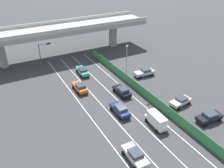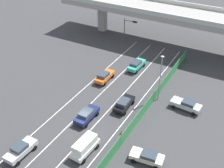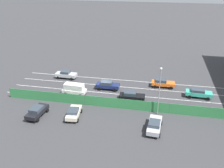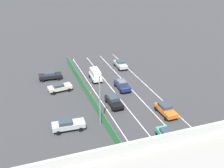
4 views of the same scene
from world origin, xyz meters
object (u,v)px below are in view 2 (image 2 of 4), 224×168
car_taxi_orange (104,76)px  parked_wagon_silver (186,105)px  car_sedan_navy (87,115)px  car_sedan_silver (21,150)px  parked_sedan_cream (147,157)px  traffic_light (128,27)px  street_lamp (160,74)px  car_van_white (85,146)px  traffic_cone (122,132)px  car_taxi_teal (136,65)px  car_sedan_black (124,103)px

car_taxi_orange → parked_wagon_silver: bearing=-3.4°
car_sedan_navy → car_taxi_orange: (-3.19, 10.57, -0.01)m
car_taxi_orange → parked_wagon_silver: (15.35, -0.91, -0.01)m
car_sedan_silver → car_sedan_navy: (3.55, 9.97, 0.02)m
parked_sedan_cream → traffic_light: (-17.28, 29.08, 3.16)m
car_sedan_silver → car_sedan_navy: bearing=70.4°
car_sedan_navy → street_lamp: 12.98m
car_van_white → street_lamp: (3.91, 15.56, 3.59)m
car_sedan_silver → traffic_cone: (9.53, 9.79, -0.60)m
car_taxi_teal → traffic_cone: 18.27m
car_taxi_teal → parked_sedan_cream: car_taxi_teal is taller
parked_sedan_cream → traffic_light: traffic_light is taller
car_van_white → car_taxi_teal: bearing=98.5°
car_sedan_silver → car_sedan_navy: car_sedan_silver is taller
car_taxi_teal → car_sedan_navy: bearing=-90.3°
car_sedan_black → street_lamp: street_lamp is taller
car_taxi_teal → traffic_cone: bearing=-71.1°
traffic_cone → parked_wagon_silver: bearing=57.9°
parked_sedan_cream → traffic_cone: size_ratio=6.59×
car_sedan_black → traffic_cone: car_sedan_black is taller
street_lamp → traffic_cone: street_lamp is taller
parked_sedan_cream → car_van_white: bearing=-161.4°
car_sedan_silver → traffic_cone: car_sedan_silver is taller
car_taxi_teal → street_lamp: (7.31, -7.15, 3.89)m
car_sedan_silver → traffic_light: traffic_light is taller
car_van_white → traffic_cone: (2.51, 5.43, -0.92)m
car_taxi_teal → parked_wagon_silver: parked_wagon_silver is taller
car_taxi_orange → parked_sedan_cream: size_ratio=1.03×
parked_wagon_silver → traffic_cone: size_ratio=7.17×
car_sedan_black → traffic_cone: size_ratio=6.89×
car_sedan_navy → street_lamp: size_ratio=0.56×
parked_wagon_silver → traffic_light: bearing=138.3°
parked_wagon_silver → street_lamp: (-4.77, 0.28, 3.90)m
car_van_white → parked_wagon_silver: size_ratio=0.94×
car_sedan_silver → parked_sedan_cream: (14.64, 6.91, -0.05)m
street_lamp → car_taxi_teal: bearing=135.6°
car_sedan_navy → parked_sedan_cream: car_sedan_navy is taller
car_sedan_silver → car_van_white: (7.02, 4.35, 0.31)m
traffic_light → traffic_cone: (12.18, -26.21, -3.72)m
car_taxi_orange → car_taxi_teal: car_taxi_orange is taller
car_sedan_black → parked_sedan_cream: car_sedan_black is taller
car_taxi_teal → traffic_cone: car_taxi_teal is taller
car_sedan_black → traffic_light: bearing=115.0°
traffic_light → traffic_cone: 29.14m
car_sedan_black → car_van_white: size_ratio=1.02×
car_taxi_teal → car_van_white: (3.40, -22.72, 0.30)m
car_taxi_teal → traffic_light: size_ratio=0.82×
car_sedan_black → car_taxi_teal: car_taxi_teal is taller
parked_sedan_cream → parked_wagon_silver: bearing=85.2°
car_taxi_teal → parked_sedan_cream: 22.97m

